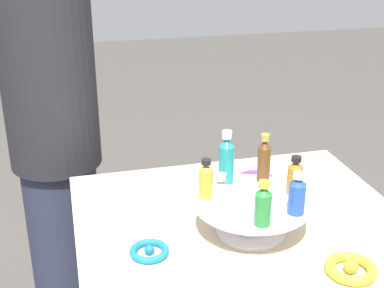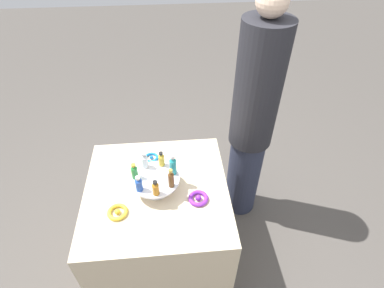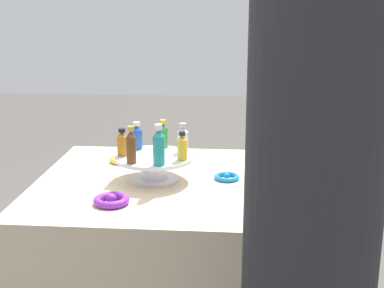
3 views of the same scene
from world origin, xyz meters
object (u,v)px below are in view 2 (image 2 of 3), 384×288
object	(u,v)px
bottle_green	(134,172)
bottle_brown	(171,179)
bottle_amber	(156,188)
display_stand	(155,182)
bottle_gold	(161,159)
bottle_clear	(145,161)
ribbon_bow_purple	(198,198)
ribbon_bow_blue	(151,158)
bottle_blue	(139,184)
bottle_teal	(173,165)
ribbon_bow_gold	(118,212)
person_figure	(252,123)

from	to	relation	value
bottle_green	bottle_brown	world-z (taller)	bottle_brown
bottle_amber	display_stand	bearing A→B (deg)	-85.90
bottle_gold	bottle_clear	bearing A→B (deg)	4.10
bottle_clear	ribbon_bow_purple	world-z (taller)	bottle_clear
display_stand	bottle_brown	xyz separation A→B (m)	(-0.09, 0.06, 0.09)
ribbon_bow_blue	bottle_blue	bearing A→B (deg)	81.26
bottle_blue	bottle_teal	world-z (taller)	bottle_teal
display_stand	bottle_gold	bearing A→B (deg)	-111.61
ribbon_bow_blue	ribbon_bow_gold	world-z (taller)	ribbon_bow_gold
bottle_gold	ribbon_bow_gold	world-z (taller)	bottle_gold
bottle_clear	bottle_teal	xyz separation A→B (m)	(-0.16, 0.06, 0.01)
bottle_gold	bottle_brown	bearing A→B (deg)	106.96
bottle_clear	ribbon_bow_gold	xyz separation A→B (m)	(0.15, 0.24, -0.12)
bottle_green	bottle_teal	bearing A→B (deg)	-175.90
display_stand	ribbon_bow_blue	distance (m)	0.26
bottle_blue	bottle_teal	xyz separation A→B (m)	(-0.18, -0.10, 0.02)
ribbon_bow_gold	bottle_green	bearing A→B (deg)	-119.47
display_stand	bottle_teal	xyz separation A→B (m)	(-0.10, -0.03, 0.09)
bottle_green	bottle_teal	xyz separation A→B (m)	(-0.21, -0.02, 0.01)
ribbon_bow_blue	bottle_teal	bearing A→B (deg)	121.42
display_stand	bottle_teal	bearing A→B (deg)	-163.04
person_figure	bottle_teal	bearing A→B (deg)	2.68
bottle_clear	ribbon_bow_blue	bearing A→B (deg)	-98.72
display_stand	ribbon_bow_gold	world-z (taller)	display_stand
person_figure	ribbon_bow_purple	bearing A→B (deg)	17.98
bottle_blue	bottle_teal	size ratio (longest dim) A/B	0.73
display_stand	bottle_gold	distance (m)	0.13
bottle_brown	ribbon_bow_gold	size ratio (longest dim) A/B	1.14
bottle_clear	bottle_amber	bearing A→B (deg)	106.96
bottle_clear	bottle_brown	distance (m)	0.21
bottle_clear	ribbon_bow_purple	xyz separation A→B (m)	(-0.28, 0.19, -0.12)
display_stand	bottle_blue	distance (m)	0.13
bottle_green	ribbon_bow_gold	size ratio (longest dim) A/B	0.94
bottle_green	bottle_blue	bearing A→B (deg)	106.96
bottle_gold	person_figure	world-z (taller)	person_figure
bottle_gold	bottle_clear	distance (m)	0.09
bottle_teal	ribbon_bow_gold	bearing A→B (deg)	30.88
bottle_blue	person_figure	world-z (taller)	person_figure
bottle_clear	bottle_teal	size ratio (longest dim) A/B	0.76
display_stand	person_figure	xyz separation A→B (m)	(-0.65, -0.44, 0.03)
ribbon_bow_blue	bottle_clear	bearing A→B (deg)	81.28
bottle_green	bottle_amber	xyz separation A→B (m)	(-0.11, 0.12, -0.00)
display_stand	person_figure	world-z (taller)	person_figure
display_stand	bottle_clear	bearing A→B (deg)	-60.18
ribbon_bow_gold	ribbon_bow_purple	world-z (taller)	ribbon_bow_purple
bottle_amber	bottle_brown	size ratio (longest dim) A/B	0.77
bottle_brown	person_figure	bearing A→B (deg)	-138.14
bottle_amber	bottle_blue	bearing A→B (deg)	-21.61
bottle_teal	ribbon_bow_purple	world-z (taller)	bottle_teal
bottle_gold	ribbon_bow_blue	xyz separation A→B (m)	(0.07, -0.15, -0.12)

